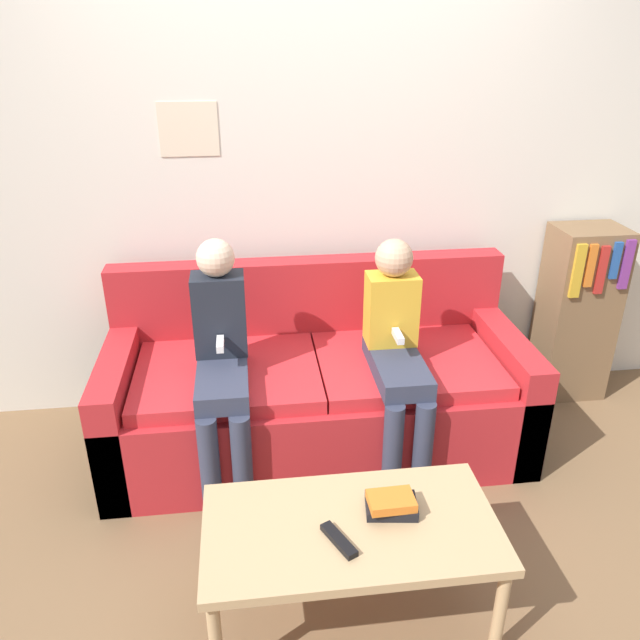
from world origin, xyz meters
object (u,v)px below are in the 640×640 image
(person_left, at_px, (221,356))
(bookshelf, at_px, (577,313))
(tv_remote, at_px, (339,540))
(couch, at_px, (317,391))
(person_right, at_px, (397,348))
(coffee_table, at_px, (351,534))

(person_left, height_order, bookshelf, person_left)
(person_left, height_order, tv_remote, person_left)
(couch, bearing_deg, person_right, -30.52)
(person_right, bearing_deg, couch, 149.48)
(couch, relative_size, tv_remote, 12.16)
(tv_remote, distance_m, bookshelf, 2.20)
(person_right, bearing_deg, tv_remote, -113.55)
(couch, xyz_separation_m, bookshelf, (1.55, 0.32, 0.21))
(person_left, bearing_deg, coffee_table, -63.34)
(person_left, bearing_deg, person_right, -0.25)
(person_left, relative_size, person_right, 1.03)
(couch, height_order, person_right, person_right)
(person_right, distance_m, tv_remote, 1.07)
(couch, xyz_separation_m, person_right, (0.35, -0.21, 0.34))
(couch, distance_m, bookshelf, 1.60)
(person_left, bearing_deg, bookshelf, 14.78)
(person_left, distance_m, bookshelf, 2.08)
(coffee_table, bearing_deg, bookshelf, 42.30)
(person_left, xyz_separation_m, person_right, (0.81, -0.00, -0.01))
(couch, xyz_separation_m, person_left, (-0.46, -0.20, 0.35))
(tv_remote, bearing_deg, person_left, 86.25)
(person_right, height_order, tv_remote, person_right)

